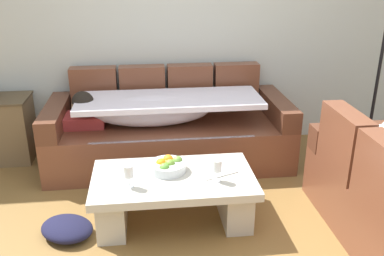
# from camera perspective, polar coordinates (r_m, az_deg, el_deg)

# --- Properties ---
(back_wall) EXTENTS (9.00, 0.10, 2.70)m
(back_wall) POSITION_cam_1_polar(r_m,az_deg,el_deg) (4.39, -2.36, 14.93)
(back_wall) COLOR #BBC3BD
(back_wall) RESTS_ON ground_plane
(couch_along_wall) EXTENTS (2.29, 0.92, 0.88)m
(couch_along_wall) POSITION_cam_1_polar(r_m,az_deg,el_deg) (4.12, -3.54, -0.20)
(couch_along_wall) COLOR brown
(couch_along_wall) RESTS_ON ground_plane
(coffee_table) EXTENTS (1.20, 0.68, 0.38)m
(coffee_table) POSITION_cam_1_polar(r_m,az_deg,el_deg) (3.22, -2.49, -8.68)
(coffee_table) COLOR beige
(coffee_table) RESTS_ON ground_plane
(fruit_bowl) EXTENTS (0.28, 0.28, 0.10)m
(fruit_bowl) POSITION_cam_1_polar(r_m,az_deg,el_deg) (3.21, -3.26, -5.10)
(fruit_bowl) COLOR silver
(fruit_bowl) RESTS_ON coffee_table
(wine_glass_near_left) EXTENTS (0.07, 0.07, 0.17)m
(wine_glass_near_left) POSITION_cam_1_polar(r_m,az_deg,el_deg) (2.99, -8.54, -5.92)
(wine_glass_near_left) COLOR silver
(wine_glass_near_left) RESTS_ON coffee_table
(wine_glass_near_right) EXTENTS (0.07, 0.07, 0.17)m
(wine_glass_near_right) POSITION_cam_1_polar(r_m,az_deg,el_deg) (3.04, 3.40, -5.20)
(wine_glass_near_right) COLOR silver
(wine_glass_near_right) RESTS_ON coffee_table
(open_magazine) EXTENTS (0.34, 0.30, 0.01)m
(open_magazine) POSITION_cam_1_polar(r_m,az_deg,el_deg) (3.23, 3.13, -5.70)
(open_magazine) COLOR white
(open_magazine) RESTS_ON coffee_table
(floor_lamp) EXTENTS (0.33, 0.31, 1.95)m
(floor_lamp) POSITION_cam_1_polar(r_m,az_deg,el_deg) (4.46, 24.04, 10.17)
(floor_lamp) COLOR black
(floor_lamp) RESTS_ON ground_plane
(crumpled_garment) EXTENTS (0.51, 0.49, 0.12)m
(crumpled_garment) POSITION_cam_1_polar(r_m,az_deg,el_deg) (3.27, -16.46, -12.84)
(crumpled_garment) COLOR #191933
(crumpled_garment) RESTS_ON ground_plane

